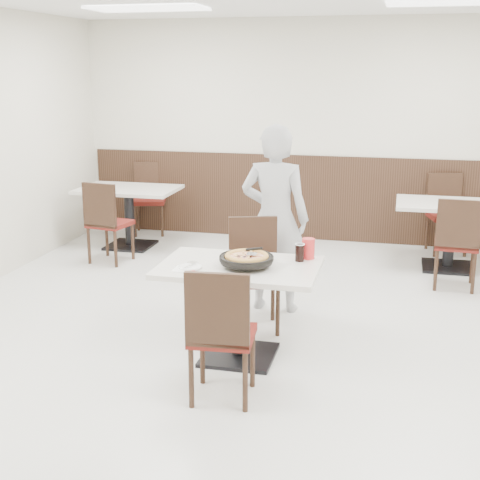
% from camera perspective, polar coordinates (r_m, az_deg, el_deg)
% --- Properties ---
extents(floor, '(7.00, 7.00, 0.00)m').
position_cam_1_polar(floor, '(5.60, 0.91, -8.60)').
color(floor, '#B6B5B0').
rests_on(floor, ground).
extents(wall_back, '(6.00, 0.04, 2.80)m').
position_cam_1_polar(wall_back, '(8.63, 6.11, 9.17)').
color(wall_back, beige).
rests_on(wall_back, floor).
extents(wainscot_back, '(5.90, 0.03, 1.10)m').
position_cam_1_polar(wainscot_back, '(8.73, 5.94, 3.60)').
color(wainscot_back, black).
rests_on(wainscot_back, floor).
extents(fluo_panel_c, '(1.20, 0.60, 0.02)m').
position_cam_1_polar(fluo_panel_c, '(7.33, -7.88, 18.97)').
color(fluo_panel_c, white).
rests_on(fluo_panel_c, ceiling).
extents(fluo_panel_d, '(1.20, 0.60, 0.02)m').
position_cam_1_polar(fluo_panel_d, '(6.86, 17.64, 18.77)').
color(fluo_panel_d, white).
rests_on(fluo_panel_d, ceiling).
extents(main_table, '(1.29, 0.94, 0.75)m').
position_cam_1_polar(main_table, '(5.17, -0.07, -6.13)').
color(main_table, silver).
rests_on(main_table, floor).
extents(chair_near, '(0.45, 0.45, 0.95)m').
position_cam_1_polar(chair_near, '(4.53, -1.49, -7.87)').
color(chair_near, black).
rests_on(chair_near, floor).
extents(chair_far, '(0.53, 0.53, 0.95)m').
position_cam_1_polar(chair_far, '(5.70, 1.25, -3.08)').
color(chair_far, black).
rests_on(chair_far, floor).
extents(trivet, '(0.14, 0.14, 0.04)m').
position_cam_1_polar(trivet, '(5.04, 0.77, -1.97)').
color(trivet, black).
rests_on(trivet, main_table).
extents(pizza_pan, '(0.43, 0.43, 0.01)m').
position_cam_1_polar(pizza_pan, '(4.98, 0.55, -1.87)').
color(pizza_pan, black).
rests_on(pizza_pan, trivet).
extents(pizza, '(0.34, 0.34, 0.02)m').
position_cam_1_polar(pizza, '(5.00, 0.58, -1.59)').
color(pizza, gold).
rests_on(pizza, pizza_pan).
extents(pizza_server, '(0.08, 0.10, 0.00)m').
position_cam_1_polar(pizza_server, '(5.00, 1.02, -1.19)').
color(pizza_server, white).
rests_on(pizza_server, pizza).
extents(napkin, '(0.17, 0.17, 0.00)m').
position_cam_1_polar(napkin, '(4.96, -4.71, -2.48)').
color(napkin, white).
rests_on(napkin, main_table).
extents(side_plate, '(0.19, 0.19, 0.01)m').
position_cam_1_polar(side_plate, '(4.98, -4.28, -2.33)').
color(side_plate, white).
rests_on(side_plate, napkin).
extents(fork, '(0.07, 0.17, 0.00)m').
position_cam_1_polar(fork, '(4.99, -4.22, -2.17)').
color(fork, white).
rests_on(fork, side_plate).
extents(cola_glass, '(0.08, 0.08, 0.13)m').
position_cam_1_polar(cola_glass, '(5.15, 5.11, -1.11)').
color(cola_glass, black).
rests_on(cola_glass, main_table).
extents(red_cup, '(0.11, 0.11, 0.16)m').
position_cam_1_polar(red_cup, '(5.22, 5.84, -0.73)').
color(red_cup, red).
rests_on(red_cup, main_table).
extents(diner_person, '(0.64, 0.43, 1.72)m').
position_cam_1_polar(diner_person, '(6.08, 3.00, 1.81)').
color(diner_person, '#B3B4B7').
rests_on(diner_person, floor).
extents(bg_table_left, '(1.24, 0.85, 0.75)m').
position_cam_1_polar(bg_table_left, '(8.46, -9.41, 1.91)').
color(bg_table_left, silver).
rests_on(bg_table_left, floor).
extents(bg_chair_left_near, '(0.48, 0.48, 0.95)m').
position_cam_1_polar(bg_chair_left_near, '(7.82, -11.04, 1.55)').
color(bg_chair_left_near, black).
rests_on(bg_chair_left_near, floor).
extents(bg_chair_left_far, '(0.52, 0.52, 0.95)m').
position_cam_1_polar(bg_chair_left_far, '(9.07, -7.75, 3.48)').
color(bg_chair_left_far, black).
rests_on(bg_chair_left_far, floor).
extents(bg_table_right, '(1.22, 0.83, 0.75)m').
position_cam_1_polar(bg_table_right, '(7.80, 17.45, 0.34)').
color(bg_table_right, silver).
rests_on(bg_table_right, floor).
extents(bg_chair_right_near, '(0.44, 0.44, 0.95)m').
position_cam_1_polar(bg_chair_right_near, '(7.12, 17.98, -0.19)').
color(bg_chair_right_near, black).
rests_on(bg_chair_right_near, floor).
extents(bg_chair_right_far, '(0.51, 0.51, 0.95)m').
position_cam_1_polar(bg_chair_right_far, '(8.42, 17.29, 2.08)').
color(bg_chair_right_far, black).
rests_on(bg_chair_right_far, floor).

